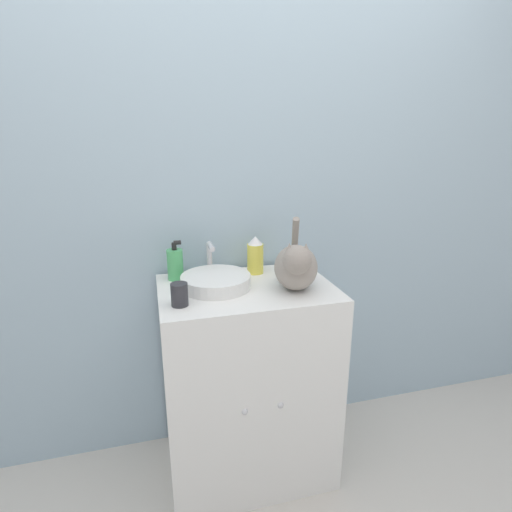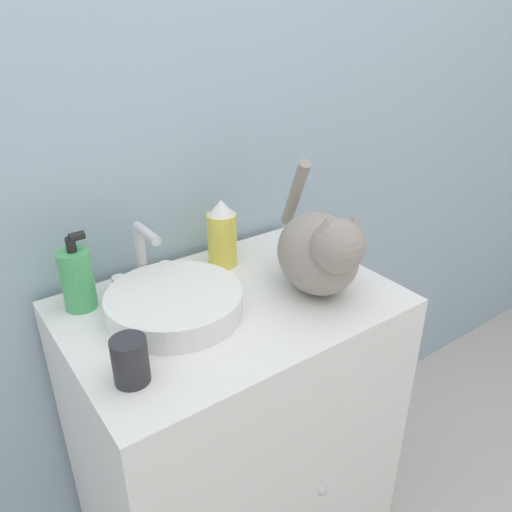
% 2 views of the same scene
% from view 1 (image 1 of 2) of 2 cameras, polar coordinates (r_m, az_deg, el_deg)
% --- Properties ---
extents(ground_plane, '(8.00, 8.00, 0.00)m').
position_cam_1_polar(ground_plane, '(1.95, 0.90, -32.31)').
color(ground_plane, beige).
extents(wall_back, '(6.00, 0.05, 2.50)m').
position_cam_1_polar(wall_back, '(1.81, -3.67, 9.77)').
color(wall_back, '#9EB7C6').
rests_on(wall_back, ground_plane).
extents(vanity_cabinet, '(0.70, 0.51, 0.88)m').
position_cam_1_polar(vanity_cabinet, '(1.83, -1.25, -17.45)').
color(vanity_cabinet, white).
rests_on(vanity_cabinet, ground_plane).
extents(sink_basin, '(0.28, 0.28, 0.05)m').
position_cam_1_polar(sink_basin, '(1.61, -5.76, -3.62)').
color(sink_basin, white).
rests_on(sink_basin, vanity_cabinet).
extents(faucet, '(0.15, 0.11, 0.15)m').
position_cam_1_polar(faucet, '(1.73, -6.59, -0.69)').
color(faucet, silver).
rests_on(faucet, vanity_cabinet).
extents(cat, '(0.23, 0.36, 0.27)m').
position_cam_1_polar(cat, '(1.57, 5.74, -1.33)').
color(cat, gray).
rests_on(cat, vanity_cabinet).
extents(soap_bottle, '(0.07, 0.07, 0.17)m').
position_cam_1_polar(soap_bottle, '(1.72, -11.47, -1.11)').
color(soap_bottle, '#4CB266').
rests_on(soap_bottle, vanity_cabinet).
extents(spray_bottle, '(0.07, 0.07, 0.17)m').
position_cam_1_polar(spray_bottle, '(1.76, -0.10, 0.09)').
color(spray_bottle, '#EADB4C').
rests_on(spray_bottle, vanity_cabinet).
extents(cup, '(0.06, 0.06, 0.08)m').
position_cam_1_polar(cup, '(1.46, -10.88, -5.43)').
color(cup, '#2D2D33').
rests_on(cup, vanity_cabinet).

